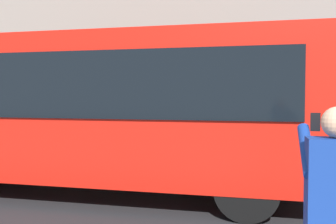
% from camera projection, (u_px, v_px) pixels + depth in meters
% --- Properties ---
extents(ground_plane, '(60.00, 60.00, 0.00)m').
position_uv_depth(ground_plane, '(211.00, 195.00, 7.28)').
color(ground_plane, '#232326').
extents(red_bus, '(9.05, 2.54, 3.08)m').
position_uv_depth(red_bus, '(93.00, 108.00, 7.40)').
color(red_bus, red).
rests_on(red_bus, ground_plane).
extents(pedestrian_photographer, '(0.53, 0.52, 1.70)m').
position_uv_depth(pedestrian_photographer, '(336.00, 208.00, 2.61)').
color(pedestrian_photographer, '#4C4238').
rests_on(pedestrian_photographer, sidewalk_curb).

